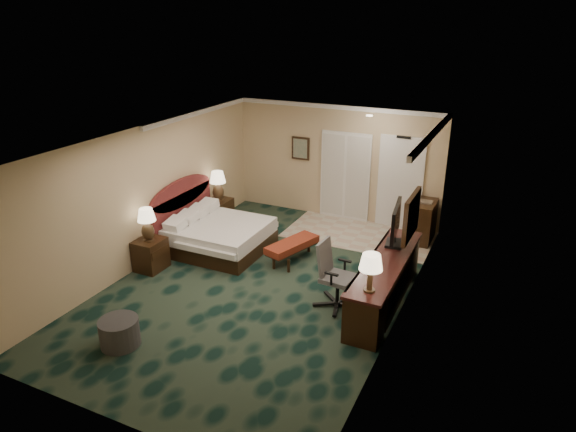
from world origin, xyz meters
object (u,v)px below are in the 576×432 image
at_px(desk_chair, 338,275).
at_px(lamp_near, 147,225).
at_px(tv, 396,225).
at_px(lamp_far, 218,186).
at_px(bed, 220,237).
at_px(minibar, 423,221).
at_px(bed_bench, 292,251).
at_px(ottoman, 120,332).
at_px(desk, 385,282).
at_px(nightstand_far, 219,212).
at_px(nightstand_near, 151,254).

bearing_deg(desk_chair, lamp_near, -171.58).
height_order(lamp_near, tv, tv).
height_order(lamp_far, tv, tv).
bearing_deg(bed, minibar, 31.45).
bearing_deg(minibar, bed_bench, -136.18).
bearing_deg(bed_bench, ottoman, -89.09).
bearing_deg(ottoman, minibar, 60.05).
bearing_deg(desk, desk_chair, -149.80).
relative_size(bed, nightstand_far, 3.01).
bearing_deg(bed, nightstand_far, 123.08).
xyz_separation_m(ottoman, tv, (3.20, 3.49, 0.98)).
xyz_separation_m(nightstand_near, lamp_near, (0.01, -0.01, 0.63)).
relative_size(nightstand_near, tv, 0.64).
distance_m(nightstand_near, minibar, 5.71).
xyz_separation_m(desk, desk_chair, (-0.69, -0.40, 0.17)).
bearing_deg(ottoman, lamp_far, 104.05).
bearing_deg(ottoman, nightstand_far, 104.12).
bearing_deg(nightstand_near, tv, 17.13).
distance_m(bed, desk, 3.71).
xyz_separation_m(bed, ottoman, (0.41, -3.45, -0.08)).
xyz_separation_m(lamp_far, desk_chair, (3.71, -2.18, -0.38)).
bearing_deg(tv, lamp_far, 158.22).
distance_m(bed_bench, desk_chair, 1.92).
distance_m(nightstand_near, tv, 4.65).
height_order(ottoman, tv, tv).
bearing_deg(lamp_near, bed_bench, 33.48).
relative_size(nightstand_near, lamp_near, 0.95).
distance_m(bed, lamp_near, 1.64).
bearing_deg(lamp_near, tv, 17.29).
xyz_separation_m(bed, nightstand_far, (-0.75, 1.16, 0.01)).
relative_size(nightstand_near, ottoman, 1.03).
height_order(bed, lamp_near, lamp_near).
xyz_separation_m(bed, desk, (3.66, -0.64, 0.12)).
height_order(tv, desk_chair, tv).
height_order(bed, minibar, minibar).
xyz_separation_m(nightstand_far, minibar, (4.45, 1.10, 0.14)).
relative_size(bed, lamp_far, 2.67).
height_order(bed, lamp_far, lamp_far).
xyz_separation_m(lamp_near, desk, (4.40, 0.68, -0.53)).
distance_m(nightstand_far, desk_chair, 4.33).
bearing_deg(minibar, lamp_near, -141.14).
bearing_deg(bed_bench, nightstand_near, -128.50).
xyz_separation_m(lamp_near, tv, (4.36, 1.36, 0.25)).
height_order(ottoman, desk_chair, desk_chair).
relative_size(bed_bench, minibar, 1.36).
bearing_deg(desk, bed, 170.14).
bearing_deg(nightstand_near, minibar, 38.72).
height_order(bed, tv, tv).
bearing_deg(lamp_far, nightstand_near, -90.25).
relative_size(ottoman, desk_chair, 0.51).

